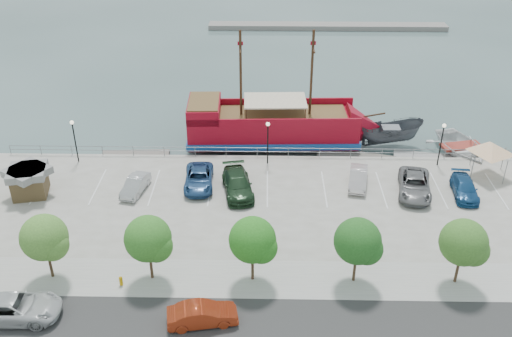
{
  "coord_description": "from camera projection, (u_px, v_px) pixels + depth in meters",
  "views": [
    {
      "loc": [
        -0.16,
        -40.55,
        26.44
      ],
      "look_at": [
        -1.0,
        2.0,
        2.0
      ],
      "focal_mm": 40.0,
      "sensor_mm": 36.0,
      "label": 1
    }
  ],
  "objects": [
    {
      "name": "street_van",
      "position": [
        15.0,
        308.0,
        36.09
      ],
      "size": [
        5.92,
        2.89,
        1.62
      ],
      "primitive_type": "imported",
      "rotation": [
        0.0,
        0.0,
        1.61
      ],
      "color": "silver",
      "rests_on": "street"
    },
    {
      "name": "parked_car_c",
      "position": [
        199.0,
        179.0,
        50.07
      ],
      "size": [
        2.75,
        5.43,
        1.47
      ],
      "primitive_type": "imported",
      "rotation": [
        0.0,
        0.0,
        0.06
      ],
      "color": "navy",
      "rests_on": "land_slab"
    },
    {
      "name": "fire_hydrant",
      "position": [
        121.0,
        281.0,
        38.93
      ],
      "size": [
        0.26,
        0.26,
        0.74
      ],
      "rotation": [
        0.0,
        0.0,
        0.43
      ],
      "color": "#C08B06",
      "rests_on": "sidewalk"
    },
    {
      "name": "tree_f",
      "position": [
        466.0,
        244.0,
        37.72
      ],
      "size": [
        3.3,
        3.2,
        5.0
      ],
      "color": "#473321",
      "rests_on": "sidewalk"
    },
    {
      "name": "parked_car_f",
      "position": [
        358.0,
        178.0,
        50.21
      ],
      "size": [
        2.26,
        4.53,
        1.43
      ],
      "primitive_type": "imported",
      "rotation": [
        0.0,
        0.0,
        -0.18
      ],
      "color": "silver",
      "rests_on": "land_slab"
    },
    {
      "name": "canopy_tent",
      "position": [
        493.0,
        143.0,
        50.6
      ],
      "size": [
        5.5,
        5.5,
        3.69
      ],
      "rotation": [
        0.0,
        0.0,
        -0.29
      ],
      "color": "slate",
      "rests_on": "land_slab"
    },
    {
      "name": "lamp_post_right",
      "position": [
        442.0,
        137.0,
        52.22
      ],
      "size": [
        0.36,
        0.36,
        4.28
      ],
      "color": "black",
      "rests_on": "land_slab"
    },
    {
      "name": "speedboat",
      "position": [
        461.0,
        149.0,
        56.98
      ],
      "size": [
        6.75,
        8.32,
        1.52
      ],
      "primitive_type": "imported",
      "rotation": [
        0.0,
        0.0,
        0.23
      ],
      "color": "white",
      "rests_on": "ground"
    },
    {
      "name": "parked_car_g",
      "position": [
        415.0,
        185.0,
        49.01
      ],
      "size": [
        3.62,
        6.1,
        1.59
      ],
      "primitive_type": "imported",
      "rotation": [
        0.0,
        0.0,
        -0.18
      ],
      "color": "slate",
      "rests_on": "land_slab"
    },
    {
      "name": "parked_car_d",
      "position": [
        238.0,
        184.0,
        49.07
      ],
      "size": [
        3.34,
        6.04,
        1.66
      ],
      "primitive_type": "imported",
      "rotation": [
        0.0,
        0.0,
        0.19
      ],
      "color": "#1A331D",
      "rests_on": "land_slab"
    },
    {
      "name": "street_sedan",
      "position": [
        202.0,
        315.0,
        35.68
      ],
      "size": [
        4.64,
        2.31,
        1.46
      ],
      "primitive_type": "imported",
      "rotation": [
        0.0,
        0.0,
        1.75
      ],
      "color": "maroon",
      "rests_on": "street"
    },
    {
      "name": "dock_mid",
      "position": [
        356.0,
        158.0,
        56.53
      ],
      "size": [
        7.88,
        4.23,
        0.43
      ],
      "primitive_type": "cube",
      "rotation": [
        0.0,
        0.0,
        -0.29
      ],
      "color": "#67635A",
      "rests_on": "ground"
    },
    {
      "name": "parked_car_h",
      "position": [
        465.0,
        188.0,
        48.8
      ],
      "size": [
        2.31,
        4.81,
        1.35
      ],
      "primitive_type": "imported",
      "rotation": [
        0.0,
        0.0,
        -0.09
      ],
      "color": "navy",
      "rests_on": "land_slab"
    },
    {
      "name": "tree_c",
      "position": [
        150.0,
        240.0,
        38.08
      ],
      "size": [
        3.3,
        3.2,
        5.0
      ],
      "color": "#473321",
      "rests_on": "sidewalk"
    },
    {
      "name": "far_shore",
      "position": [
        327.0,
        26.0,
        96.13
      ],
      "size": [
        40.0,
        3.0,
        0.8
      ],
      "primitive_type": "cube",
      "color": "gray",
      "rests_on": "ground"
    },
    {
      "name": "tree_b",
      "position": [
        46.0,
        239.0,
        38.2
      ],
      "size": [
        3.3,
        3.2,
        5.0
      ],
      "color": "#473321",
      "rests_on": "sidewalk"
    },
    {
      "name": "shed",
      "position": [
        29.0,
        181.0,
        48.59
      ],
      "size": [
        3.62,
        3.62,
        2.53
      ],
      "rotation": [
        0.0,
        0.0,
        0.2
      ],
      "color": "brown",
      "rests_on": "land_slab"
    },
    {
      "name": "dock_west",
      "position": [
        135.0,
        156.0,
        56.93
      ],
      "size": [
        6.81,
        2.25,
        0.38
      ],
      "primitive_type": "cube",
      "rotation": [
        0.0,
        0.0,
        0.05
      ],
      "color": "slate",
      "rests_on": "ground"
    },
    {
      "name": "parked_car_b",
      "position": [
        135.0,
        185.0,
        49.24
      ],
      "size": [
        2.16,
        4.22,
        1.33
      ],
      "primitive_type": "imported",
      "rotation": [
        0.0,
        0.0,
        -0.2
      ],
      "color": "#ADAEAF",
      "rests_on": "land_slab"
    },
    {
      "name": "tree_e",
      "position": [
        360.0,
        243.0,
        37.84
      ],
      "size": [
        3.3,
        3.2,
        5.0
      ],
      "color": "#473321",
      "rests_on": "sidewalk"
    },
    {
      "name": "lamp_post_left",
      "position": [
        74.0,
        134.0,
        52.8
      ],
      "size": [
        0.36,
        0.36,
        4.28
      ],
      "color": "black",
      "rests_on": "land_slab"
    },
    {
      "name": "dock_east",
      "position": [
        428.0,
        159.0,
        56.42
      ],
      "size": [
        6.91,
        3.12,
        0.38
      ],
      "primitive_type": "cube",
      "rotation": [
        0.0,
        0.0,
        -0.19
      ],
      "color": "gray",
      "rests_on": "ground"
    },
    {
      "name": "patrol_boat",
      "position": [
        390.0,
        135.0,
        58.39
      ],
      "size": [
        7.14,
        3.69,
        2.63
      ],
      "primitive_type": "imported",
      "rotation": [
        0.0,
        0.0,
        1.74
      ],
      "color": "#4A4E55",
      "rests_on": "ground"
    },
    {
      "name": "ground",
      "position": [
        267.0,
        211.0,
        48.82
      ],
      "size": [
        160.0,
        160.0,
        0.0
      ],
      "primitive_type": "plane",
      "color": "#364948"
    },
    {
      "name": "tree_d",
      "position": [
        255.0,
        242.0,
        37.96
      ],
      "size": [
        3.3,
        3.2,
        5.0
      ],
      "color": "#473321",
      "rests_on": "sidewalk"
    },
    {
      "name": "seawall_railing",
      "position": [
        268.0,
        152.0,
        54.82
      ],
      "size": [
        50.0,
        0.06,
        1.0
      ],
      "color": "slate",
      "rests_on": "land_slab"
    },
    {
      "name": "sidewalk",
      "position": [
        267.0,
        279.0,
        39.64
      ],
      "size": [
        100.0,
        4.0,
        0.05
      ],
      "primitive_type": "cube",
      "color": "gray",
      "rests_on": "land_slab"
    },
    {
      "name": "pirate_ship",
      "position": [
        287.0,
        126.0,
        58.35
      ],
      "size": [
        20.21,
        6.28,
        12.67
      ],
      "rotation": [
        0.0,
        0.0,
        0.04
      ],
      "color": "maroon",
      "rests_on": "ground"
    },
    {
      "name": "lamp_post_mid",
      "position": [
        268.0,
        135.0,
        52.49
      ],
      "size": [
        0.36,
        0.36,
        4.28
      ],
      "color": "black",
      "rests_on": "land_slab"
    }
  ]
}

